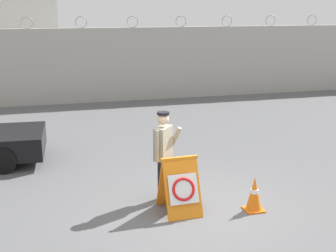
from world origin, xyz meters
TOP-DOWN VIEW (x-y plane):
  - ground_plane at (0.00, 0.00)m, footprint 90.00×90.00m
  - perimeter_wall at (-0.00, 11.15)m, footprint 36.00×0.30m
  - barricade_sign at (-0.34, -0.08)m, footprint 0.73×0.87m
  - security_guard at (-0.48, 0.60)m, footprint 0.65×0.54m
  - traffic_cone_near at (1.06, -0.39)m, footprint 0.36×0.36m

SIDE VIEW (x-z plane):
  - ground_plane at x=0.00m, z-range 0.00..0.00m
  - traffic_cone_near at x=1.06m, z-range 0.00..0.68m
  - barricade_sign at x=-0.34m, z-range -0.01..1.10m
  - security_guard at x=-0.48m, z-range 0.12..1.95m
  - perimeter_wall at x=0.00m, z-range -0.22..3.25m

